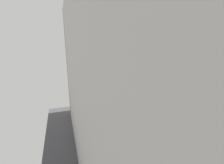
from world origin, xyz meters
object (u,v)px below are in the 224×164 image
toothbrush_cup (89,87)px  soap_dispenser (107,85)px  vanity_sink_left (100,102)px  toilet (132,99)px  folded_hand_towel (99,91)px

toothbrush_cup → soap_dispenser: (0.50, 0.01, 0.01)m
vanity_sink_left → toilet: toilet is taller
vanity_sink_left → folded_hand_towel: bearing=-107.9°
soap_dispenser → vanity_sink_left: bearing=-148.7°
toothbrush_cup → soap_dispenser: bearing=1.1°
soap_dispenser → toilet: bearing=-13.8°
toilet → soap_dispenser: (-0.70, 0.17, 0.44)m
toilet → folded_hand_towel: bearing=-173.8°
vanity_sink_left → toothbrush_cup: bearing=149.3°
toilet → soap_dispenser: toilet is taller
toilet → folded_hand_towel: 1.07m
vanity_sink_left → folded_hand_towel: folded_hand_towel is taller
vanity_sink_left → toothbrush_cup: size_ratio=3.56×
toothbrush_cup → toilet: bearing=-7.7°
toothbrush_cup → folded_hand_towel: bearing=-52.8°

